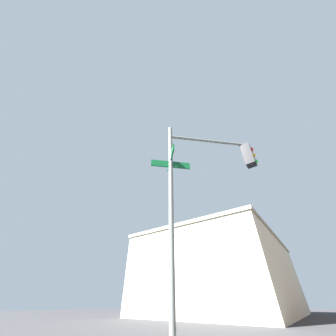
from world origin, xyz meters
The scene contains 2 objects.
traffic_signal_near centered at (-6.28, -6.01, 4.25)m, with size 2.39×2.36×6.02m.
building_stucco centered at (-16.32, 19.95, 4.56)m, with size 16.94×24.20×9.10m.
Camera 1 is at (-4.78, -10.08, 1.40)m, focal length 19.32 mm.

